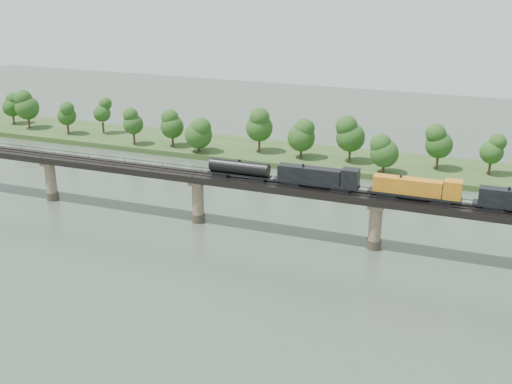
% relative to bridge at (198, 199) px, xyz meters
% --- Properties ---
extents(ground, '(400.00, 400.00, 0.00)m').
position_rel_bridge_xyz_m(ground, '(0.00, -30.00, -5.46)').
color(ground, '#324032').
rests_on(ground, ground).
extents(far_bank, '(300.00, 24.00, 1.60)m').
position_rel_bridge_xyz_m(far_bank, '(0.00, 55.00, -4.66)').
color(far_bank, '#2B451B').
rests_on(far_bank, ground).
extents(bridge, '(236.00, 30.00, 11.50)m').
position_rel_bridge_xyz_m(bridge, '(0.00, 0.00, 0.00)').
color(bridge, '#473A2D').
rests_on(bridge, ground).
extents(bridge_superstructure, '(220.00, 4.90, 0.75)m').
position_rel_bridge_xyz_m(bridge_superstructure, '(0.00, 0.00, 6.33)').
color(bridge_superstructure, black).
rests_on(bridge_superstructure, bridge).
extents(far_treeline, '(289.06, 17.54, 13.60)m').
position_rel_bridge_xyz_m(far_treeline, '(-8.21, 50.52, 3.37)').
color(far_treeline, '#382619').
rests_on(far_treeline, far_bank).
extents(freight_train, '(73.11, 2.85, 5.03)m').
position_rel_bridge_xyz_m(freight_train, '(40.69, -0.00, 8.44)').
color(freight_train, black).
rests_on(freight_train, bridge).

